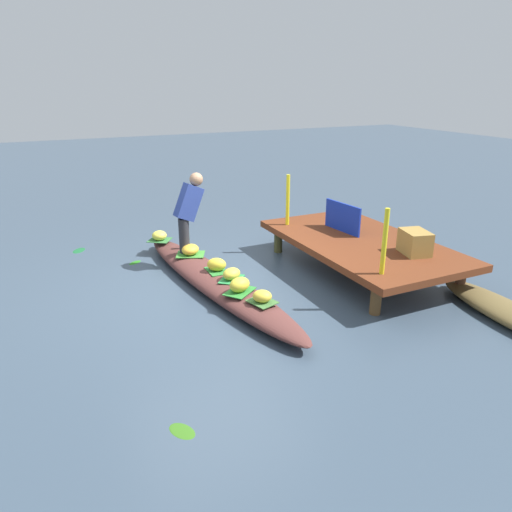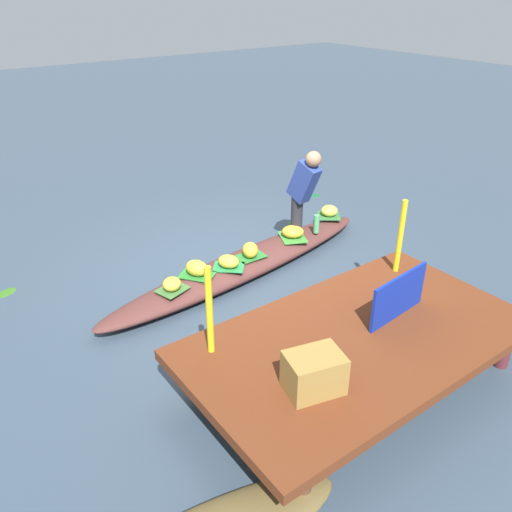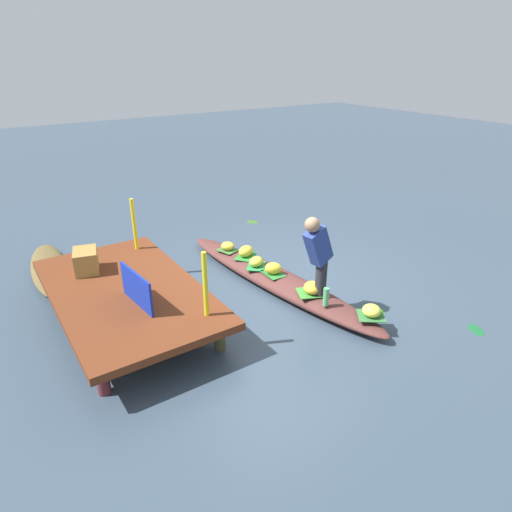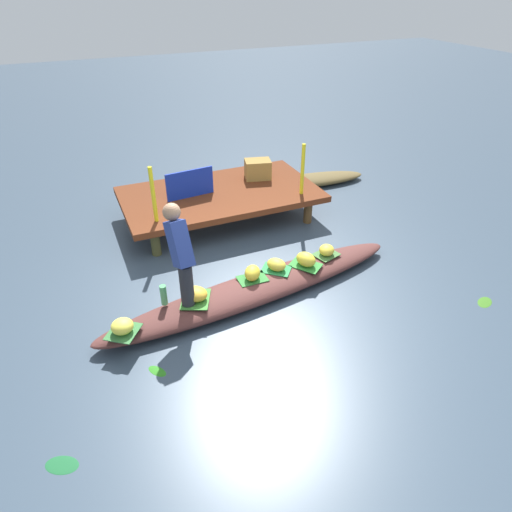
{
  "view_description": "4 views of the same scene",
  "coord_description": "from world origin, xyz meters",
  "views": [
    {
      "loc": [
        5.82,
        -2.15,
        2.74
      ],
      "look_at": [
        0.13,
        0.58,
        0.44
      ],
      "focal_mm": 33.78,
      "sensor_mm": 36.0,
      "label": 1
    },
    {
      "loc": [
        3.32,
        4.79,
        3.34
      ],
      "look_at": [
        0.24,
        0.58,
        0.57
      ],
      "focal_mm": 36.53,
      "sensor_mm": 36.0,
      "label": 2
    },
    {
      "loc": [
        -5.05,
        3.7,
        3.39
      ],
      "look_at": [
        0.21,
        0.2,
        0.48
      ],
      "focal_mm": 31.37,
      "sensor_mm": 36.0,
      "label": 3
    },
    {
      "loc": [
        -1.9,
        -4.31,
        3.61
      ],
      "look_at": [
        0.15,
        0.39,
        0.35
      ],
      "focal_mm": 31.73,
      "sensor_mm": 36.0,
      "label": 4
    }
  ],
  "objects": [
    {
      "name": "banana_bunch_0",
      "position": [
        -0.84,
        -0.06,
        0.32
      ],
      "size": [
        0.39,
        0.38,
        0.16
      ],
      "primitive_type": "ellipsoid",
      "rotation": [
        0.0,
        0.0,
        2.44
      ],
      "color": "gold",
      "rests_on": "vendor_boat"
    },
    {
      "name": "drifting_plant_0",
      "position": [
        -2.51,
        -1.52,
        0.0
      ],
      "size": [
        0.35,
        0.31,
        0.01
      ],
      "primitive_type": "ellipsoid",
      "rotation": [
        0.0,
        0.0,
        2.61
      ],
      "color": "#1A5D2F",
      "rests_on": "ground"
    },
    {
      "name": "banana_bunch_1",
      "position": [
        1.13,
        0.18,
        0.32
      ],
      "size": [
        0.31,
        0.31,
        0.15
      ],
      "primitive_type": "ellipsoid",
      "rotation": [
        0.0,
        0.0,
        4.06
      ],
      "color": "gold",
      "rests_on": "vendor_boat"
    },
    {
      "name": "drifting_plant_2",
      "position": [
        2.62,
        -1.3,
        0.0
      ],
      "size": [
        0.31,
        0.26,
        0.01
      ],
      "primitive_type": "ellipsoid",
      "rotation": [
        0.0,
        0.0,
        0.45
      ],
      "color": "#376E1C",
      "rests_on": "ground"
    },
    {
      "name": "banana_bunch_3",
      "position": [
        -0.05,
        0.06,
        0.34
      ],
      "size": [
        0.31,
        0.33,
        0.18
      ],
      "primitive_type": "ellipsoid",
      "rotation": [
        0.0,
        0.0,
        1.02
      ],
      "color": "yellow",
      "rests_on": "vendor_boat"
    },
    {
      "name": "leaf_mat_2",
      "position": [
        -1.74,
        -0.3,
        0.25
      ],
      "size": [
        0.46,
        0.46,
        0.01
      ],
      "primitive_type": "cube",
      "rotation": [
        0.0,
        0.0,
        0.93
      ],
      "color": "#347138",
      "rests_on": "vendor_boat"
    },
    {
      "name": "leaf_mat_1",
      "position": [
        1.13,
        0.18,
        0.25
      ],
      "size": [
        0.39,
        0.35,
        0.01
      ],
      "primitive_type": "cube",
      "rotation": [
        0.0,
        0.0,
        0.29
      ],
      "color": "#3F6E35",
      "rests_on": "vendor_boat"
    },
    {
      "name": "vendor_person",
      "position": [
        -0.96,
        -0.02,
        0.93
      ],
      "size": [
        0.23,
        0.48,
        1.22
      ],
      "color": "#28282D",
      "rests_on": "vendor_boat"
    },
    {
      "name": "market_banner",
      "position": [
        -0.19,
        2.25,
        0.72
      ],
      "size": [
        0.79,
        0.11,
        0.45
      ],
      "primitive_type": "cube",
      "rotation": [
        0.0,
        0.0,
        0.1
      ],
      "color": "#132BA0",
      "rests_on": "dock_platform"
    },
    {
      "name": "leaf_mat_4",
      "position": [
        0.73,
        0.06,
        0.25
      ],
      "size": [
        0.46,
        0.49,
        0.01
      ],
      "primitive_type": "cube",
      "rotation": [
        0.0,
        0.0,
        2.21
      ],
      "color": "#2C7E2F",
      "rests_on": "vendor_boat"
    },
    {
      "name": "drifting_plant_1",
      "position": [
        -1.51,
        -0.78,
        0.0
      ],
      "size": [
        0.22,
        0.25,
        0.01
      ],
      "primitive_type": "ellipsoid",
      "rotation": [
        0.0,
        0.0,
        2.16
      ],
      "color": "#28791B",
      "rests_on": "ground"
    },
    {
      "name": "railing_post_east",
      "position": [
        1.51,
        1.65,
        0.91
      ],
      "size": [
        0.06,
        0.06,
        0.83
      ],
      "primitive_type": "cylinder",
      "color": "yellow",
      "rests_on": "dock_platform"
    },
    {
      "name": "leaf_mat_5",
      "position": [
        0.33,
        0.12,
        0.25
      ],
      "size": [
        0.46,
        0.45,
        0.01
      ],
      "primitive_type": "cube",
      "rotation": [
        0.0,
        0.0,
        2.44
      ],
      "color": "#288743",
      "rests_on": "vendor_boat"
    },
    {
      "name": "water_bottle",
      "position": [
        -1.2,
        0.01,
        0.37
      ],
      "size": [
        0.08,
        0.08,
        0.26
      ],
      "primitive_type": "cylinder",
      "color": "#55AC6B",
      "rests_on": "vendor_boat"
    },
    {
      "name": "railing_post_west",
      "position": [
        -0.89,
        1.65,
        0.91
      ],
      "size": [
        0.06,
        0.06,
        0.83
      ],
      "primitive_type": "cylinder",
      "color": "yellow",
      "rests_on": "dock_platform"
    },
    {
      "name": "banana_bunch_5",
      "position": [
        0.33,
        0.12,
        0.32
      ],
      "size": [
        0.31,
        0.33,
        0.16
      ],
      "primitive_type": "ellipsoid",
      "rotation": [
        0.0,
        0.0,
        2.08
      ],
      "color": "gold",
      "rests_on": "vendor_boat"
    },
    {
      "name": "leaf_mat_0",
      "position": [
        -0.84,
        -0.06,
        0.25
      ],
      "size": [
        0.47,
        0.51,
        0.01
      ],
      "primitive_type": "cube",
      "rotation": [
        0.0,
        0.0,
        1.14
      ],
      "color": "#3C8731",
      "rests_on": "vendor_boat"
    },
    {
      "name": "banana_bunch_2",
      "position": [
        -1.74,
        -0.3,
        0.32
      ],
      "size": [
        0.25,
        0.25,
        0.16
      ],
      "primitive_type": "ellipsoid",
      "rotation": [
        0.0,
        0.0,
        6.26
      ],
      "color": "#EDDF49",
      "rests_on": "vendor_boat"
    },
    {
      "name": "vendor_boat",
      "position": [
        0.0,
        0.0,
        0.12
      ],
      "size": [
        4.3,
        1.13,
        0.24
      ],
      "primitive_type": "ellipsoid",
      "rotation": [
        0.0,
        0.0,
        0.12
      ],
      "color": "#562D29",
      "rests_on": "ground"
    },
    {
      "name": "banana_bunch_4",
      "position": [
        0.73,
        0.06,
        0.34
      ],
      "size": [
        0.3,
        0.34,
        0.19
      ],
      "primitive_type": "ellipsoid",
      "rotation": [
        0.0,
        0.0,
        5.08
      ],
      "color": "gold",
      "rests_on": "vendor_boat"
    },
    {
      "name": "canal_water",
      "position": [
        0.0,
        0.0,
        0.0
      ],
      "size": [
        40.0,
        40.0,
        0.0
      ],
      "primitive_type": "plane",
      "color": "#364656",
      "rests_on": "ground"
    },
    {
      "name": "dock_platform",
      "position": [
        0.31,
        2.25,
        0.43
      ],
      "size": [
        3.2,
        1.8,
        0.49
      ],
      "color": "#612D17",
      "rests_on": "ground"
    },
    {
      "name": "leaf_mat_3",
      "position": [
        -0.05,
        0.06,
        0.25
      ],
      "size": [
        0.38,
        0.26,
        0.01
      ],
      "primitive_type": "cube",
      "rotation": [
        0.0,
        0.0,
        3.12
      ],
      "color": "#2C7630",
      "rests_on": "vendor_boat"
    },
    {
      "name": "produce_crate",
      "position": [
        1.12,
        2.53,
        0.65
      ],
      "size": [
        0.51,
        0.42,
        0.33
      ],
      "primitive_type": "cube",
      "rotation": [
        0.0,
        0.0,
        -0.26
      ],
      "color": "olive",
      "rests_on": "dock_platform"
    }
  ]
}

